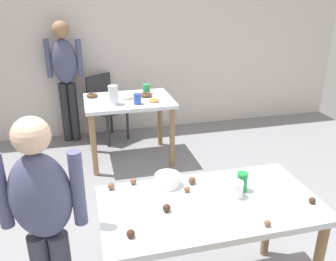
{
  "coord_description": "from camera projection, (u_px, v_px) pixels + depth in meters",
  "views": [
    {
      "loc": [
        -0.62,
        -1.6,
        1.91
      ],
      "look_at": [
        -0.01,
        0.81,
        0.9
      ],
      "focal_mm": 37.29,
      "sensor_mm": 36.0,
      "label": 1
    }
  ],
  "objects": [
    {
      "name": "cake_ball_3",
      "position": [
        312.0,
        200.0,
        2.03
      ],
      "size": [
        0.04,
        0.04,
        0.04
      ],
      "primitive_type": "sphere",
      "color": "#3D2319",
      "rests_on": "dining_table_near"
    },
    {
      "name": "wall_back",
      "position": [
        125.0,
        38.0,
        4.68
      ],
      "size": [
        6.4,
        0.1,
        2.6
      ],
      "primitive_type": "cube",
      "color": "silver",
      "rests_on": "ground_plane"
    },
    {
      "name": "fork_near",
      "position": [
        133.0,
        206.0,
        2.0
      ],
      "size": [
        0.17,
        0.02,
        0.01
      ],
      "primitive_type": "cube",
      "color": "silver",
      "rests_on": "dining_table_near"
    },
    {
      "name": "cake_ball_6",
      "position": [
        111.0,
        186.0,
        2.17
      ],
      "size": [
        0.04,
        0.04,
        0.04
      ],
      "primitive_type": "sphere",
      "color": "brown",
      "rests_on": "dining_table_near"
    },
    {
      "name": "cake_ball_4",
      "position": [
        267.0,
        223.0,
        1.83
      ],
      "size": [
        0.04,
        0.04,
        0.04
      ],
      "primitive_type": "sphere",
      "color": "brown",
      "rests_on": "dining_table_near"
    },
    {
      "name": "cup_near_0",
      "position": [
        236.0,
        189.0,
        2.08
      ],
      "size": [
        0.09,
        0.09,
        0.1
      ],
      "primitive_type": "cylinder",
      "color": "white",
      "rests_on": "dining_table_near"
    },
    {
      "name": "cup_far_0",
      "position": [
        137.0,
        99.0,
        3.77
      ],
      "size": [
        0.08,
        0.08,
        0.12
      ],
      "primitive_type": "cylinder",
      "color": "#3351B2",
      "rests_on": "dining_table_far"
    },
    {
      "name": "cake_ball_0",
      "position": [
        133.0,
        181.0,
        2.23
      ],
      "size": [
        0.04,
        0.04,
        0.04
      ],
      "primitive_type": "sphere",
      "color": "brown",
      "rests_on": "dining_table_near"
    },
    {
      "name": "soda_can",
      "position": [
        242.0,
        182.0,
        2.14
      ],
      "size": [
        0.07,
        0.07,
        0.12
      ],
      "primitive_type": "cylinder",
      "color": "#198438",
      "rests_on": "dining_table_near"
    },
    {
      "name": "person_girl_near",
      "position": [
        44.0,
        217.0,
        1.82
      ],
      "size": [
        0.46,
        0.26,
        1.36
      ],
      "color": "#383D4C",
      "rests_on": "ground_plane"
    },
    {
      "name": "mixing_bowl",
      "position": [
        167.0,
        180.0,
        2.21
      ],
      "size": [
        0.16,
        0.16,
        0.08
      ],
      "primitive_type": "cylinder",
      "color": "white",
      "rests_on": "dining_table_near"
    },
    {
      "name": "dining_table_far",
      "position": [
        129.0,
        109.0,
        4.0
      ],
      "size": [
        0.99,
        0.73,
        0.75
      ],
      "color": "silver",
      "rests_on": "ground_plane"
    },
    {
      "name": "person_adult_far",
      "position": [
        65.0,
        72.0,
        4.41
      ],
      "size": [
        0.46,
        0.24,
        1.56
      ],
      "color": "#28282D",
      "rests_on": "ground_plane"
    },
    {
      "name": "cup_far_1",
      "position": [
        147.0,
        89.0,
        4.14
      ],
      "size": [
        0.09,
        0.09,
        0.11
      ],
      "primitive_type": "cylinder",
      "color": "green",
      "rests_on": "dining_table_far"
    },
    {
      "name": "cake_ball_5",
      "position": [
        167.0,
        208.0,
        1.95
      ],
      "size": [
        0.05,
        0.05,
        0.05
      ],
      "primitive_type": "sphere",
      "color": "#3D2319",
      "rests_on": "dining_table_near"
    },
    {
      "name": "chair_far_table",
      "position": [
        105.0,
        104.0,
        4.64
      ],
      "size": [
        0.56,
        0.56,
        0.87
      ],
      "color": "#2D2D33",
      "rests_on": "ground_plane"
    },
    {
      "name": "donut_far_1",
      "position": [
        146.0,
        95.0,
        4.04
      ],
      "size": [
        0.14,
        0.14,
        0.04
      ],
      "primitive_type": "torus",
      "color": "brown",
      "rests_on": "dining_table_far"
    },
    {
      "name": "dining_table_near",
      "position": [
        209.0,
        217.0,
        2.08
      ],
      "size": [
        1.29,
        0.68,
        0.75
      ],
      "color": "silver",
      "rests_on": "ground_plane"
    },
    {
      "name": "donut_far_3",
      "position": [
        92.0,
        96.0,
        4.02
      ],
      "size": [
        0.13,
        0.13,
        0.04
      ],
      "primitive_type": "torus",
      "color": "brown",
      "rests_on": "dining_table_far"
    },
    {
      "name": "cake_ball_7",
      "position": [
        187.0,
        189.0,
        2.14
      ],
      "size": [
        0.04,
        0.04,
        0.04
      ],
      "primitive_type": "sphere",
      "color": "brown",
      "rests_on": "dining_table_near"
    },
    {
      "name": "cake_ball_2",
      "position": [
        192.0,
        181.0,
        2.23
      ],
      "size": [
        0.05,
        0.05,
        0.05
      ],
      "primitive_type": "sphere",
      "color": "brown",
      "rests_on": "dining_table_near"
    },
    {
      "name": "donut_far_0",
      "position": [
        154.0,
        100.0,
        3.86
      ],
      "size": [
        0.11,
        0.11,
        0.03
      ],
      "primitive_type": "torus",
      "color": "gold",
      "rests_on": "dining_table_far"
    },
    {
      "name": "pitcher_far",
      "position": [
        113.0,
        95.0,
        3.74
      ],
      "size": [
        0.1,
        0.1,
        0.21
      ],
      "primitive_type": "cylinder",
      "color": "white",
      "rests_on": "dining_table_far"
    },
    {
      "name": "cake_ball_1",
      "position": [
        131.0,
        234.0,
        1.75
      ],
      "size": [
        0.04,
        0.04,
        0.04
      ],
      "primitive_type": "sphere",
      "color": "#3D2319",
      "rests_on": "dining_table_near"
    },
    {
      "name": "donut_far_2",
      "position": [
        126.0,
        97.0,
        3.97
      ],
      "size": [
        0.14,
        0.14,
        0.04
      ],
      "primitive_type": "torus",
      "color": "white",
      "rests_on": "dining_table_far"
    }
  ]
}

